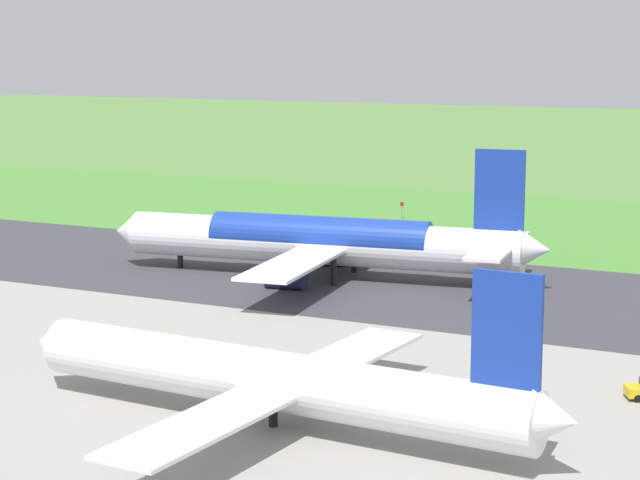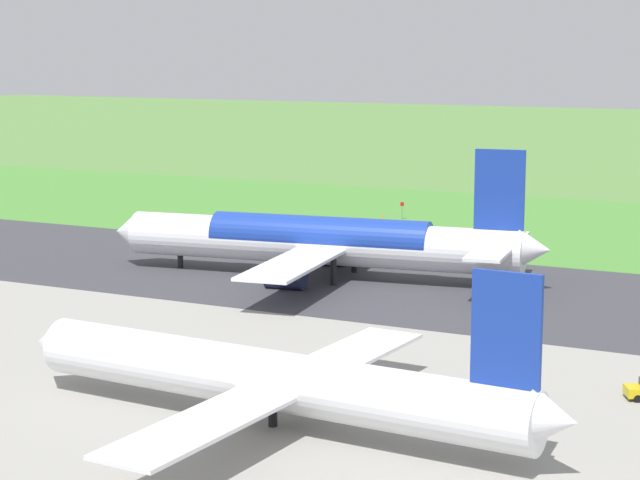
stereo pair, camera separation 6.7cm
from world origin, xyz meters
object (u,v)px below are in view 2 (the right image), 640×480
Objects in this scene: airliner_main at (323,241)px; no_stopping_sign at (402,209)px; airliner_parked_mid at (276,379)px; traffic_cone_orange at (383,216)px.

no_stopping_sign is (9.90, -47.49, -2.71)m from airliner_main.
airliner_parked_mid reaches higher than traffic_cone_orange.
airliner_parked_mid is 16.14× the size of no_stopping_sign.
airliner_main is 19.48× the size of no_stopping_sign.
airliner_main reaches higher than airliner_parked_mid.
airliner_main reaches higher than traffic_cone_orange.
no_stopping_sign is at bearing -78.22° from airliner_main.
airliner_parked_mid is at bearing 109.58° from traffic_cone_orange.
airliner_parked_mid is at bearing 113.19° from airliner_main.
airliner_main is at bearing 105.59° from traffic_cone_orange.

